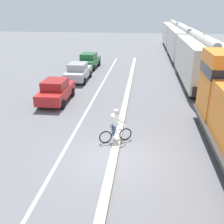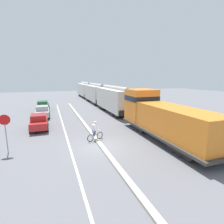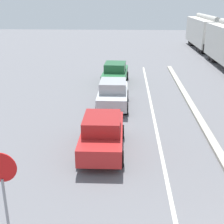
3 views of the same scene
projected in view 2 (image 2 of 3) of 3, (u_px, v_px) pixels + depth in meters
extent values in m
plane|color=slate|center=(101.00, 146.00, 14.08)|extent=(120.00, 120.00, 0.00)
cube|color=#B2AD9E|center=(86.00, 126.00, 19.61)|extent=(0.36, 36.00, 0.16)
cube|color=silver|center=(64.00, 129.00, 18.83)|extent=(0.14, 36.00, 0.01)
cube|color=orange|center=(170.00, 120.00, 14.70)|extent=(2.70, 9.86, 2.40)
cube|color=orange|center=(141.00, 105.00, 19.21)|extent=(2.80, 2.80, 3.50)
cube|color=black|center=(141.00, 98.00, 19.06)|extent=(2.83, 2.83, 0.56)
cube|color=#383533|center=(165.00, 132.00, 15.49)|extent=(3.10, 11.60, 0.20)
cylinder|color=#4C4947|center=(165.00, 134.00, 15.52)|extent=(1.10, 3.00, 1.10)
cylinder|color=black|center=(142.00, 123.00, 19.22)|extent=(2.40, 1.00, 1.00)
cylinder|color=black|center=(146.00, 125.00, 18.48)|extent=(2.40, 1.00, 1.00)
cylinder|color=black|center=(150.00, 127.00, 17.74)|extent=(2.40, 1.00, 1.00)
cylinder|color=black|center=(184.00, 144.00, 13.32)|extent=(2.40, 1.00, 1.00)
cylinder|color=black|center=(192.00, 147.00, 12.58)|extent=(2.40, 1.00, 1.00)
cylinder|color=black|center=(201.00, 152.00, 11.84)|extent=(2.40, 1.00, 1.00)
cube|color=beige|center=(114.00, 99.00, 27.21)|extent=(2.90, 10.40, 3.10)
cylinder|color=#A9A7A1|center=(114.00, 88.00, 26.88)|extent=(0.60, 9.88, 0.60)
cube|color=black|center=(104.00, 102.00, 32.30)|extent=(2.61, 0.10, 0.70)
cube|color=black|center=(128.00, 113.00, 22.60)|extent=(2.61, 0.10, 0.70)
cylinder|color=black|center=(107.00, 106.00, 31.03)|extent=(2.46, 0.90, 0.90)
cylinder|color=black|center=(109.00, 107.00, 30.02)|extent=(2.46, 0.90, 0.90)
cylinder|color=black|center=(121.00, 113.00, 25.08)|extent=(2.46, 0.90, 0.90)
cylinder|color=black|center=(124.00, 114.00, 24.06)|extent=(2.46, 0.90, 0.90)
cube|color=beige|center=(96.00, 93.00, 37.93)|extent=(2.90, 10.40, 3.10)
cylinder|color=#A8A69F|center=(95.00, 85.00, 37.59)|extent=(0.60, 9.88, 0.60)
cube|color=black|center=(90.00, 96.00, 43.01)|extent=(2.61, 0.10, 0.70)
cube|color=black|center=(103.00, 101.00, 33.31)|extent=(2.61, 0.10, 0.70)
cylinder|color=black|center=(92.00, 99.00, 41.75)|extent=(2.46, 0.90, 0.90)
cylinder|color=black|center=(93.00, 99.00, 40.73)|extent=(2.46, 0.90, 0.90)
cylinder|color=black|center=(99.00, 102.00, 35.79)|extent=(2.46, 0.90, 0.90)
cylinder|color=black|center=(100.00, 103.00, 34.78)|extent=(2.46, 0.90, 0.90)
cube|color=beige|center=(85.00, 89.00, 48.64)|extent=(2.90, 10.40, 3.10)
cylinder|color=#ACA9A3|center=(85.00, 83.00, 48.30)|extent=(0.60, 9.88, 0.60)
cube|color=black|center=(82.00, 92.00, 53.73)|extent=(2.61, 0.10, 0.70)
cube|color=black|center=(89.00, 95.00, 44.03)|extent=(2.61, 0.10, 0.70)
cylinder|color=black|center=(83.00, 94.00, 52.46)|extent=(2.46, 0.90, 0.90)
cylinder|color=black|center=(84.00, 95.00, 51.45)|extent=(2.46, 0.90, 0.90)
cylinder|color=black|center=(87.00, 96.00, 46.51)|extent=(2.46, 0.90, 0.90)
cylinder|color=black|center=(88.00, 97.00, 45.49)|extent=(2.46, 0.90, 0.90)
cube|color=red|center=(39.00, 123.00, 18.76)|extent=(1.75, 4.22, 0.70)
cube|color=maroon|center=(39.00, 117.00, 18.49)|extent=(1.52, 1.92, 0.60)
cube|color=#1E232D|center=(39.00, 116.00, 19.42)|extent=(1.43, 0.14, 0.51)
cylinder|color=black|center=(32.00, 124.00, 19.75)|extent=(0.23, 0.64, 0.64)
cylinder|color=black|center=(47.00, 122.00, 20.30)|extent=(0.23, 0.64, 0.64)
cylinder|color=black|center=(30.00, 130.00, 17.35)|extent=(0.23, 0.64, 0.64)
cylinder|color=black|center=(47.00, 128.00, 17.90)|extent=(0.23, 0.64, 0.64)
cube|color=#B7BABF|center=(43.00, 113.00, 24.19)|extent=(1.70, 4.20, 0.70)
cube|color=#9C9EA2|center=(42.00, 108.00, 23.93)|extent=(1.50, 1.90, 0.60)
cube|color=#1E232D|center=(42.00, 107.00, 24.86)|extent=(1.43, 0.12, 0.51)
cylinder|color=black|center=(37.00, 114.00, 25.20)|extent=(0.22, 0.64, 0.64)
cylinder|color=black|center=(49.00, 113.00, 25.73)|extent=(0.22, 0.64, 0.64)
cylinder|color=black|center=(36.00, 117.00, 22.79)|extent=(0.22, 0.64, 0.64)
cylinder|color=black|center=(49.00, 116.00, 23.33)|extent=(0.22, 0.64, 0.64)
cube|color=#286B3D|center=(43.00, 107.00, 29.07)|extent=(1.90, 4.28, 0.70)
cube|color=#225B34|center=(43.00, 103.00, 28.80)|extent=(1.59, 1.97, 0.60)
cube|color=#1E232D|center=(43.00, 102.00, 29.75)|extent=(1.43, 0.19, 0.51)
cylinder|color=black|center=(39.00, 108.00, 30.13)|extent=(0.25, 0.65, 0.64)
cylinder|color=black|center=(49.00, 107.00, 30.59)|extent=(0.25, 0.65, 0.64)
cylinder|color=black|center=(37.00, 110.00, 27.69)|extent=(0.25, 0.65, 0.64)
cylinder|color=black|center=(48.00, 110.00, 28.15)|extent=(0.25, 0.65, 0.64)
torus|color=black|center=(100.00, 135.00, 15.73)|extent=(0.63, 0.33, 0.66)
torus|color=black|center=(90.00, 138.00, 15.01)|extent=(0.63, 0.33, 0.66)
cylinder|color=silver|center=(95.00, 133.00, 15.31)|extent=(0.74, 0.37, 0.05)
cylinder|color=silver|center=(96.00, 135.00, 15.42)|extent=(0.46, 0.24, 0.36)
cylinder|color=silver|center=(93.00, 132.00, 15.13)|extent=(0.04, 0.04, 0.30)
cylinder|color=silver|center=(99.00, 130.00, 15.57)|extent=(0.23, 0.45, 0.04)
cylinder|color=#38476B|center=(93.00, 133.00, 15.29)|extent=(0.33, 0.25, 0.52)
cylinder|color=#38476B|center=(95.00, 133.00, 15.15)|extent=(0.30, 0.24, 0.52)
cube|color=white|center=(95.00, 127.00, 15.17)|extent=(0.44, 0.44, 0.57)
sphere|color=tan|center=(95.00, 123.00, 15.14)|extent=(0.22, 0.22, 0.22)
cylinder|color=white|center=(95.00, 122.00, 15.12)|extent=(0.22, 0.22, 0.05)
cylinder|color=white|center=(95.00, 127.00, 15.42)|extent=(0.46, 0.27, 0.36)
cylinder|color=white|center=(98.00, 127.00, 15.19)|extent=(0.46, 0.27, 0.36)
cylinder|color=gray|center=(7.00, 139.00, 12.66)|extent=(0.07, 0.07, 2.20)
cylinder|color=red|center=(4.00, 120.00, 12.41)|extent=(0.76, 0.03, 0.76)
cylinder|color=white|center=(4.00, 120.00, 12.42)|extent=(0.48, 0.02, 0.48)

